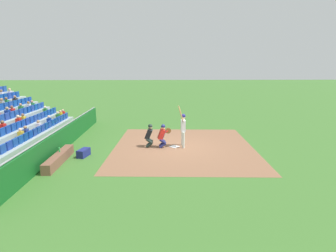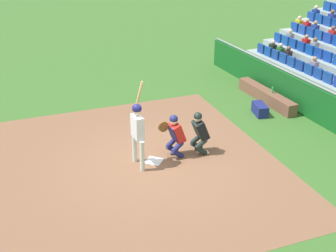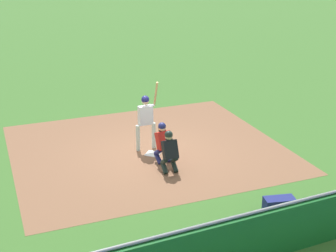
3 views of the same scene
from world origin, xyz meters
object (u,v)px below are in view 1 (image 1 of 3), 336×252
at_px(home_plate_umpire, 149,134).
at_px(dugout_bench, 59,158).
at_px(equipment_duffel_bag, 84,153).
at_px(batter_at_plate, 183,126).
at_px(catcher_crouching, 163,134).
at_px(home_plate_marker, 174,147).
at_px(water_bottle_on_bench, 59,150).

xyz_separation_m(home_plate_umpire, dugout_bench, (2.48, -4.04, -0.48)).
bearing_deg(home_plate_umpire, equipment_duffel_bag, -63.37).
relative_size(batter_at_plate, dugout_bench, 0.74).
xyz_separation_m(catcher_crouching, dugout_bench, (2.38, -4.76, -0.50)).
height_order(catcher_crouching, equipment_duffel_bag, catcher_crouching).
bearing_deg(home_plate_marker, water_bottle_on_bench, -68.27).
xyz_separation_m(catcher_crouching, home_plate_umpire, (-0.11, -0.72, -0.02)).
height_order(home_plate_marker, home_plate_umpire, home_plate_umpire).
bearing_deg(home_plate_marker, home_plate_umpire, -91.79).
xyz_separation_m(batter_at_plate, catcher_crouching, (0.10, -1.12, -0.43)).
xyz_separation_m(home_plate_marker, home_plate_umpire, (-0.04, -1.37, 0.69)).
bearing_deg(home_plate_umpire, water_bottle_on_bench, -61.50).
bearing_deg(home_plate_marker, batter_at_plate, 94.46).
distance_m(catcher_crouching, water_bottle_on_bench, 5.26).
bearing_deg(catcher_crouching, dugout_bench, -63.49).
height_order(home_plate_marker, batter_at_plate, batter_at_plate).
bearing_deg(dugout_bench, water_bottle_on_bench, -169.98).
bearing_deg(dugout_bench, equipment_duffel_bag, 135.68).
xyz_separation_m(catcher_crouching, equipment_duffel_bag, (1.48, -3.89, -0.53)).
height_order(home_plate_marker, catcher_crouching, catcher_crouching).
xyz_separation_m(batter_at_plate, dugout_bench, (2.48, -5.88, -0.93)).
distance_m(dugout_bench, water_bottle_on_bench, 0.42).
bearing_deg(batter_at_plate, home_plate_umpire, -90.20).
bearing_deg(home_plate_umpire, batter_at_plate, 89.80).
bearing_deg(catcher_crouching, home_plate_umpire, -98.42).
relative_size(dugout_bench, water_bottle_on_bench, 14.33).
distance_m(dugout_bench, equipment_duffel_bag, 1.25).
relative_size(batter_at_plate, water_bottle_on_bench, 10.66).
bearing_deg(catcher_crouching, equipment_duffel_bag, -69.15).
height_order(batter_at_plate, equipment_duffel_bag, batter_at_plate).
relative_size(home_plate_marker, water_bottle_on_bench, 2.03).
distance_m(home_plate_umpire, water_bottle_on_bench, 4.65).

